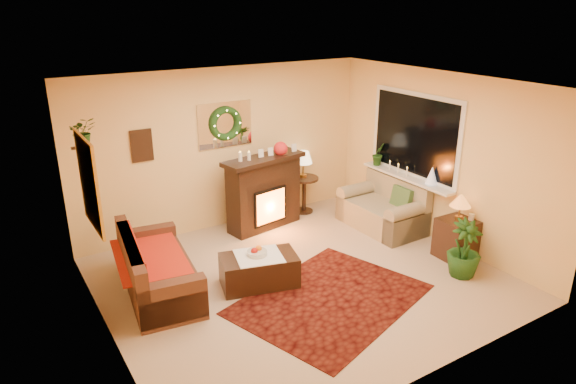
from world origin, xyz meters
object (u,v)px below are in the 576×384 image
sofa (158,261)px  loveseat (382,204)px  side_table_round (304,195)px  end_table_square (456,240)px  coffee_table (259,270)px  fireplace (264,196)px

sofa → loveseat: size_ratio=1.28×
side_table_round → end_table_square: bearing=-70.9°
end_table_square → coffee_table: 2.93m
side_table_round → fireplace: bearing=-168.8°
loveseat → end_table_square: 1.40m
loveseat → side_table_round: loveseat is taller
fireplace → loveseat: (1.62, -1.06, -0.13)m
side_table_round → sofa: bearing=-158.0°
sofa → end_table_square: bearing=-11.4°
fireplace → side_table_round: fireplace is taller
side_table_round → end_table_square: 2.77m
loveseat → coffee_table: bearing=-168.9°
sofa → side_table_round: size_ratio=2.77×
coffee_table → loveseat: bearing=27.2°
fireplace → side_table_round: 0.96m
side_table_round → coffee_table: side_table_round is taller
loveseat → end_table_square: loveseat is taller
fireplace → coffee_table: 1.91m
sofa → fireplace: (2.15, 1.05, 0.12)m
fireplace → loveseat: bearing=-42.5°
coffee_table → fireplace: bearing=73.8°
loveseat → side_table_round: size_ratio=2.16×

